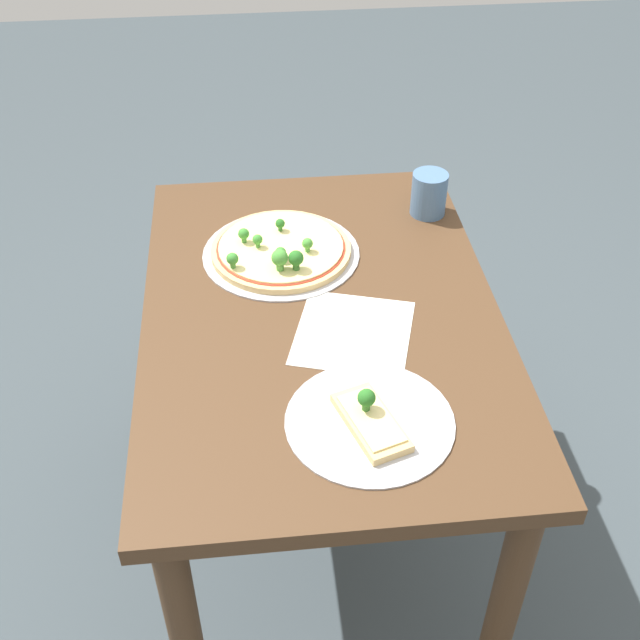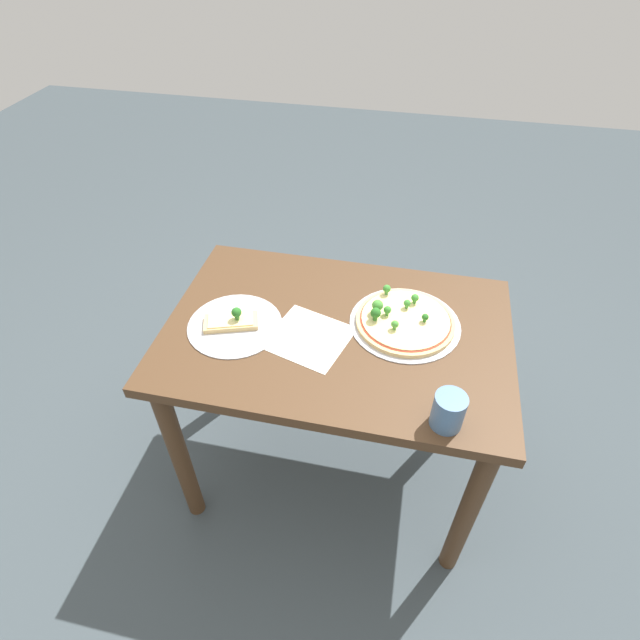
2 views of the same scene
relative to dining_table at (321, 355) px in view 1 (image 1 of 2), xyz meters
The scene contains 6 objects.
ground_plane 0.64m from the dining_table, ahead, with size 8.00×8.00×0.00m, color #3D474C.
dining_table is the anchor object (origin of this frame).
pizza_tray_whole 0.25m from the dining_table, 18.96° to the left, with size 0.34×0.34×0.07m.
pizza_tray_slice 0.35m from the dining_table, behind, with size 0.29×0.29×0.07m.
drinking_cup 0.47m from the dining_table, 40.52° to the right, with size 0.08×0.08×0.10m, color #4C7099.
paper_menu 0.16m from the dining_table, 144.77° to the right, with size 0.23×0.22×0.00m, color silver.
Camera 1 is at (-1.24, 0.13, 1.78)m, focal length 45.00 mm.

